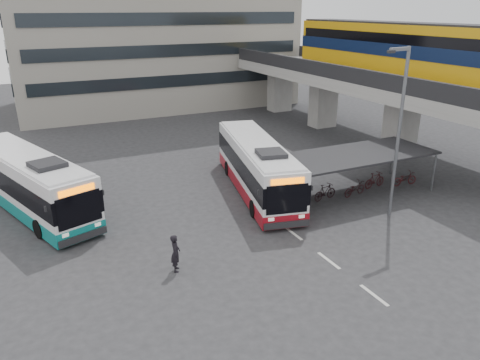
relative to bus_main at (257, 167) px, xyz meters
name	(u,v)px	position (x,y,z in m)	size (l,w,h in m)	color
ground	(249,244)	(-3.57, -5.93, -1.58)	(120.00, 120.00, 0.00)	#28282B
viaduct	(380,68)	(13.43, 4.94, 4.65)	(8.00, 32.00, 9.68)	gray
bike_shelter	(353,170)	(4.93, -2.93, -0.06)	(10.00, 4.00, 2.54)	#595B60
road_markings	(329,260)	(-1.07, -8.93, -1.57)	(0.15, 7.60, 0.01)	beige
bus_main	(257,167)	(0.00, 0.00, 0.00)	(5.01, 11.77, 3.40)	white
bus_teal	(29,182)	(-12.64, 3.06, 0.04)	(6.23, 11.97, 3.48)	white
pedestrian	(176,253)	(-7.49, -6.71, -0.73)	(0.62, 0.41, 1.69)	black
lamp_post	(398,124)	(4.76, -6.32, 3.51)	(1.57, 0.38, 8.93)	#595B60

